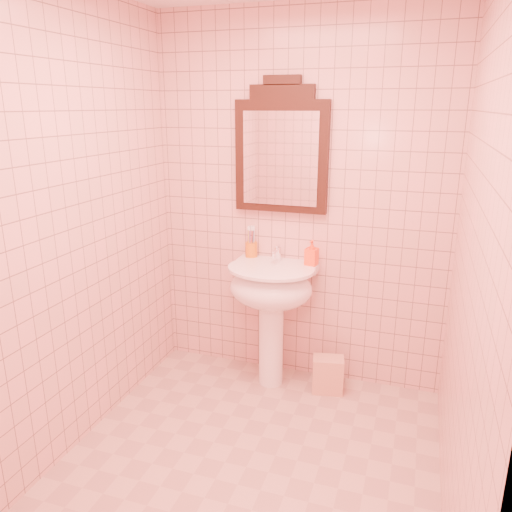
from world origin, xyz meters
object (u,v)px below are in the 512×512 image
(soap_dispenser, at_px, (312,253))
(pedestal_sink, at_px, (271,296))
(mirror, at_px, (281,151))
(towel, at_px, (328,375))
(toothbrush_cup, at_px, (251,249))

(soap_dispenser, bearing_deg, pedestal_sink, -141.87)
(mirror, relative_size, towel, 3.47)
(toothbrush_cup, xyz_separation_m, soap_dispenser, (0.44, -0.05, 0.03))
(toothbrush_cup, xyz_separation_m, towel, (0.61, -0.16, -0.79))
(pedestal_sink, xyz_separation_m, mirror, (0.00, 0.20, 0.94))
(mirror, height_order, toothbrush_cup, mirror)
(mirror, bearing_deg, towel, -24.13)
(mirror, relative_size, toothbrush_cup, 4.45)
(pedestal_sink, distance_m, toothbrush_cup, 0.37)
(toothbrush_cup, relative_size, towel, 0.78)
(mirror, height_order, soap_dispenser, mirror)
(pedestal_sink, relative_size, mirror, 0.99)
(towel, bearing_deg, mirror, 155.87)
(mirror, distance_m, soap_dispenser, 0.70)
(mirror, xyz_separation_m, toothbrush_cup, (-0.20, -0.02, -0.68))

